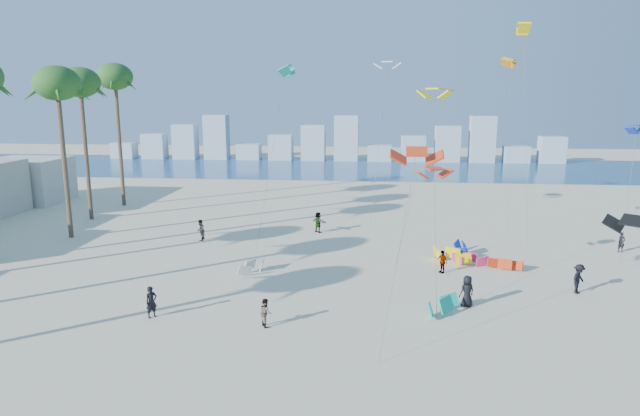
{
  "coord_description": "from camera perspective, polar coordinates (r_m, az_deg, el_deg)",
  "views": [
    {
      "loc": [
        6.64,
        -20.77,
        12.14
      ],
      "look_at": [
        3.0,
        16.0,
        4.5
      ],
      "focal_mm": 30.79,
      "sensor_mm": 36.0,
      "label": 1
    }
  ],
  "objects": [
    {
      "name": "ground",
      "position": [
        24.96,
        -11.06,
        -17.66
      ],
      "size": [
        220.0,
        220.0,
        0.0
      ],
      "primitive_type": "plane",
      "color": "beige",
      "rests_on": "ground"
    },
    {
      "name": "ocean",
      "position": [
        93.79,
        1.55,
        4.25
      ],
      "size": [
        220.0,
        220.0,
        0.0
      ],
      "primitive_type": "plane",
      "color": "navy",
      "rests_on": "ground"
    },
    {
      "name": "kitesurfer_near",
      "position": [
        32.17,
        -17.12,
        -9.32
      ],
      "size": [
        0.76,
        0.77,
        1.79
      ],
      "primitive_type": "imported",
      "rotation": [
        0.0,
        0.0,
        0.84
      ],
      "color": "black",
      "rests_on": "ground"
    },
    {
      "name": "kitesurfer_mid",
      "position": [
        29.9,
        -5.69,
        -10.74
      ],
      "size": [
        0.89,
        0.94,
        1.53
      ],
      "primitive_type": "imported",
      "rotation": [
        0.0,
        0.0,
        2.14
      ],
      "color": "gray",
      "rests_on": "ground"
    },
    {
      "name": "kitesurfers_far",
      "position": [
        41.27,
        8.08,
        -4.23
      ],
      "size": [
        34.71,
        17.95,
        1.88
      ],
      "color": "black",
      "rests_on": "ground"
    },
    {
      "name": "grounded_kites",
      "position": [
        39.41,
        11.87,
        -5.84
      ],
      "size": [
        20.19,
        15.26,
        0.99
      ],
      "color": "silver",
      "rests_on": "ground"
    },
    {
      "name": "flying_kites",
      "position": [
        43.65,
        17.41,
        11.53
      ],
      "size": [
        30.8,
        32.47,
        18.58
      ],
      "color": "red",
      "rests_on": "ground"
    },
    {
      "name": "distant_skyline",
      "position": [
        103.46,
        1.3,
        6.66
      ],
      "size": [
        85.0,
        3.0,
        8.4
      ],
      "color": "#9EADBF",
      "rests_on": "ground"
    }
  ]
}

